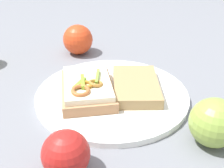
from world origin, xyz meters
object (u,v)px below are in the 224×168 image
Objects in this scene: plate at (112,95)px; sandwich at (87,88)px; apple_3 at (214,123)px; apple_0 at (66,154)px; bread_slice_side at (136,86)px; apple_2 at (78,40)px.

sandwich is (-0.05, 0.02, 0.02)m from plate.
apple_0 is at bearing 158.09° from apple_3.
sandwich is 1.25× the size of bread_slice_side.
plate is 0.05m from bread_slice_side.
apple_0 is 0.87× the size of apple_2.
apple_3 reaches higher than plate.
sandwich is at bearing 98.90° from bread_slice_side.
sandwich is at bearing 47.65° from apple_0.
bread_slice_side is 0.26m from apple_2.
apple_2 reaches higher than plate.
apple_2 and apple_3 have the same top height.
sandwich is at bearing 110.90° from apple_3.
sandwich is 2.26× the size of apple_3.
apple_2 is 0.45m from apple_3.
plate is 3.87× the size of apple_3.
apple_0 is (-0.18, -0.12, 0.03)m from plate.
plate is at bearing -88.52° from sandwich.
sandwich is 2.62× the size of apple_0.
apple_0 reaches higher than plate.
bread_slice_side is 2.09× the size of apple_0.
plate is 0.06m from sandwich.
apple_0 is (-0.13, -0.15, 0.01)m from sandwich.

